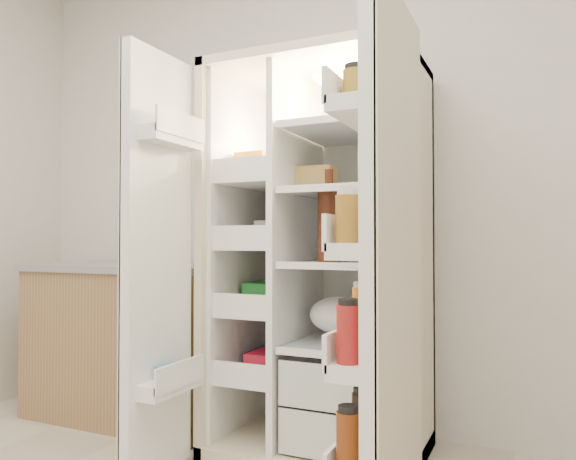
% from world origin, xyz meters
% --- Properties ---
extents(wall_back, '(4.00, 0.02, 2.70)m').
position_xyz_m(wall_back, '(0.00, 2.00, 1.35)').
color(wall_back, white).
rests_on(wall_back, floor).
extents(refrigerator, '(0.92, 0.70, 1.80)m').
position_xyz_m(refrigerator, '(0.09, 1.65, 0.75)').
color(refrigerator, beige).
rests_on(refrigerator, floor).
extents(freezer_door, '(0.15, 0.40, 1.72)m').
position_xyz_m(freezer_door, '(-0.42, 1.05, 0.89)').
color(freezer_door, white).
rests_on(freezer_door, floor).
extents(fridge_door, '(0.17, 0.58, 1.72)m').
position_xyz_m(fridge_door, '(0.56, 0.96, 0.87)').
color(fridge_door, white).
rests_on(fridge_door, floor).
extents(kitchen_counter, '(1.18, 0.63, 0.85)m').
position_xyz_m(kitchen_counter, '(-1.07, 1.67, 0.43)').
color(kitchen_counter, '#A27351').
rests_on(kitchen_counter, floor).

